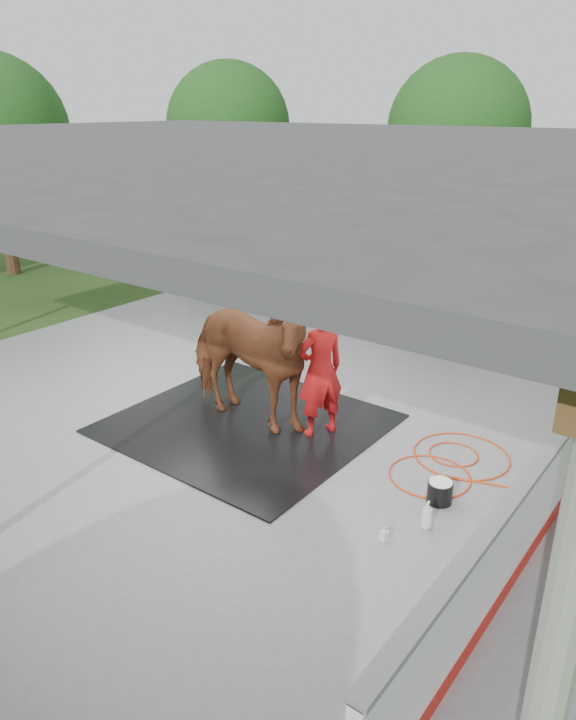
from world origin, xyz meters
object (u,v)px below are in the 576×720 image
Objects in this scene: wash_bucket at (440,491)px; dasher_board at (548,489)px; horse at (245,357)px; handler at (320,370)px.

dasher_board is at bearing 8.72° from wash_bucket.
horse reaches higher than dasher_board.
horse is 1.24× the size of handler.
wash_bucket is (2.12, -0.54, -0.85)m from handler.
dasher_board is 3.23× the size of horse.
wash_bucket is at bearing -171.28° from dasher_board.
handler is 2.35m from wash_bucket.
handler is (1.02, 0.42, -0.08)m from horse.
handler is 6.60× the size of wash_bucket.
horse reaches higher than wash_bucket.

